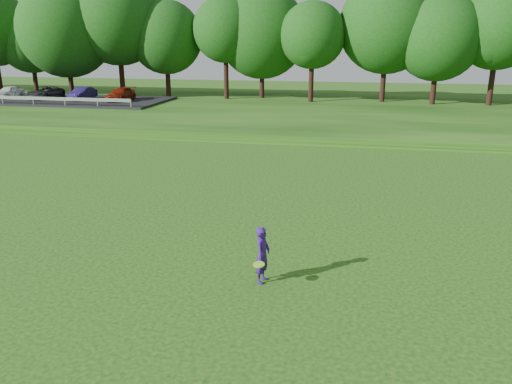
# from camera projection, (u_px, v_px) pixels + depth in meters

# --- Properties ---
(ground) EXTENTS (140.00, 140.00, 0.00)m
(ground) POSITION_uv_depth(u_px,v_px,m) (117.00, 278.00, 13.83)
(ground) COLOR #103D0B
(ground) RESTS_ON ground
(berm) EXTENTS (130.00, 30.00, 0.60)m
(berm) POSITION_uv_depth(u_px,v_px,m) (288.00, 109.00, 45.60)
(berm) COLOR #103D0B
(berm) RESTS_ON ground
(walking_path) EXTENTS (130.00, 1.60, 0.04)m
(walking_path) POSITION_uv_depth(u_px,v_px,m) (258.00, 141.00, 32.56)
(walking_path) COLOR gray
(walking_path) RESTS_ON ground
(treeline) EXTENTS (104.00, 7.00, 15.00)m
(treeline) POSITION_uv_depth(u_px,v_px,m) (296.00, 20.00, 47.07)
(treeline) COLOR #16400E
(treeline) RESTS_ON berm
(parking_lot) EXTENTS (24.00, 9.00, 1.38)m
(parking_lot) POSITION_uv_depth(u_px,v_px,m) (47.00, 96.00, 48.84)
(parking_lot) COLOR black
(parking_lot) RESTS_ON berm
(woman) EXTENTS (0.46, 0.96, 1.58)m
(woman) POSITION_uv_depth(u_px,v_px,m) (262.00, 255.00, 13.38)
(woman) COLOR navy
(woman) RESTS_ON ground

